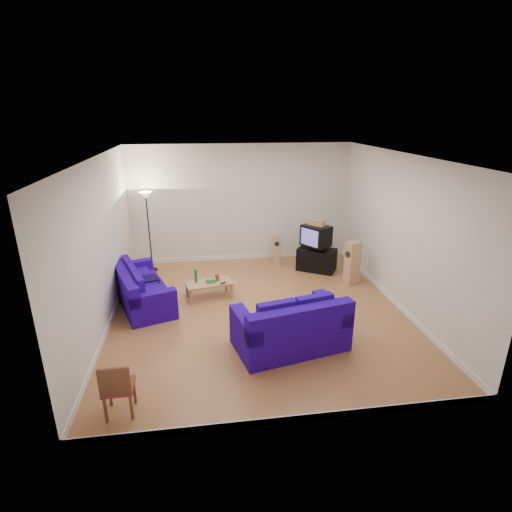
{
  "coord_description": "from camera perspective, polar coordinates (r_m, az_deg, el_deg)",
  "views": [
    {
      "loc": [
        -1.13,
        -7.44,
        3.97
      ],
      "look_at": [
        0.0,
        0.4,
        1.1
      ],
      "focal_mm": 28.0,
      "sensor_mm": 36.0,
      "label": 1
    }
  ],
  "objects": [
    {
      "name": "room",
      "position": [
        7.91,
        0.41,
        2.04
      ],
      "size": [
        6.01,
        6.51,
        3.21
      ],
      "color": "brown",
      "rests_on": "ground"
    },
    {
      "name": "sofa_three_seat",
      "position": [
        9.07,
        -16.25,
        -4.76
      ],
      "size": [
        1.6,
        2.34,
        0.83
      ],
      "rotation": [
        0.0,
        0.0,
        -1.23
      ],
      "color": "#1E0376",
      "rests_on": "ground"
    },
    {
      "name": "sofa_loveseat",
      "position": [
        7.16,
        5.11,
        -10.45
      ],
      "size": [
        2.1,
        1.46,
        0.96
      ],
      "rotation": [
        0.0,
        0.0,
        0.22
      ],
      "color": "#1E0376",
      "rests_on": "ground"
    },
    {
      "name": "coffee_table",
      "position": [
        9.05,
        -6.73,
        -4.04
      ],
      "size": [
        1.1,
        0.71,
        0.37
      ],
      "rotation": [
        0.0,
        0.0,
        0.21
      ],
      "color": "tan",
      "rests_on": "ground"
    },
    {
      "name": "bottle",
      "position": [
        9.02,
        -8.57,
        -2.85
      ],
      "size": [
        0.09,
        0.09,
        0.29
      ],
      "primitive_type": "cylinder",
      "rotation": [
        0.0,
        0.0,
        0.51
      ],
      "color": "#197233",
      "rests_on": "coffee_table"
    },
    {
      "name": "tissue_box",
      "position": [
        8.98,
        -6.44,
        -3.53
      ],
      "size": [
        0.23,
        0.14,
        0.09
      ],
      "primitive_type": "cube",
      "rotation": [
        0.0,
        0.0,
        0.12
      ],
      "color": "green",
      "rests_on": "coffee_table"
    },
    {
      "name": "red_canister",
      "position": [
        9.07,
        -5.55,
        -3.06
      ],
      "size": [
        0.11,
        0.11,
        0.14
      ],
      "primitive_type": "cylinder",
      "rotation": [
        0.0,
        0.0,
        -0.1
      ],
      "color": "red",
      "rests_on": "coffee_table"
    },
    {
      "name": "remote",
      "position": [
        8.93,
        -4.72,
        -3.87
      ],
      "size": [
        0.14,
        0.12,
        0.02
      ],
      "primitive_type": "cube",
      "rotation": [
        0.0,
        0.0,
        0.61
      ],
      "color": "black",
      "rests_on": "coffee_table"
    },
    {
      "name": "tv_stand",
      "position": [
        10.65,
        8.64,
        -0.5
      ],
      "size": [
        1.11,
        0.97,
        0.59
      ],
      "primitive_type": "cube",
      "rotation": [
        0.0,
        0.0,
        -0.56
      ],
      "color": "black",
      "rests_on": "ground"
    },
    {
      "name": "av_receiver",
      "position": [
        10.54,
        8.83,
        1.28
      ],
      "size": [
        0.56,
        0.54,
        0.1
      ],
      "primitive_type": "cube",
      "rotation": [
        0.0,
        0.0,
        -0.55
      ],
      "color": "black",
      "rests_on": "tv_stand"
    },
    {
      "name": "television",
      "position": [
        10.42,
        8.56,
        2.9
      ],
      "size": [
        0.8,
        0.85,
        0.53
      ],
      "rotation": [
        0.0,
        0.0,
        -0.98
      ],
      "color": "black",
      "rests_on": "av_receiver"
    },
    {
      "name": "centre_speaker",
      "position": [
        10.37,
        8.64,
        4.78
      ],
      "size": [
        0.43,
        0.45,
        0.16
      ],
      "primitive_type": "cube",
      "rotation": [
        0.0,
        0.0,
        -0.85
      ],
      "color": "tan",
      "rests_on": "television"
    },
    {
      "name": "speaker_left",
      "position": [
        10.94,
        3.02,
        0.96
      ],
      "size": [
        0.25,
        0.29,
        0.84
      ],
      "rotation": [
        0.0,
        0.0,
        -0.24
      ],
      "color": "tan",
      "rests_on": "ground"
    },
    {
      "name": "speaker_right",
      "position": [
        9.89,
        13.58,
        -0.99
      ],
      "size": [
        0.38,
        0.34,
        1.07
      ],
      "rotation": [
        0.0,
        0.0,
        -1.23
      ],
      "color": "tan",
      "rests_on": "ground"
    },
    {
      "name": "floor_lamp",
      "position": [
        10.47,
        -15.35,
        6.86
      ],
      "size": [
        0.36,
        0.36,
        2.1
      ],
      "color": "black",
      "rests_on": "ground"
    },
    {
      "name": "dining_chair",
      "position": [
        5.96,
        -19.2,
        -17.22
      ],
      "size": [
        0.42,
        0.42,
        0.86
      ],
      "rotation": [
        0.0,
        0.0,
        0.02
      ],
      "color": "brown",
      "rests_on": "ground"
    }
  ]
}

